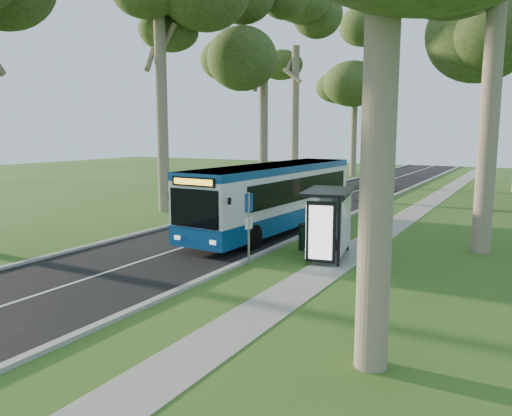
{
  "coord_description": "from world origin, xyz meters",
  "views": [
    {
      "loc": [
        9.19,
        -15.68,
        4.82
      ],
      "look_at": [
        -1.12,
        2.75,
        1.6
      ],
      "focal_mm": 35.0,
      "sensor_mm": 36.0,
      "label": 1
    }
  ],
  "objects_px": {
    "car_white": "(271,183)",
    "bus": "(274,197)",
    "bus_stop_sign": "(249,220)",
    "bus_shelter": "(327,212)",
    "litter_bin": "(305,237)",
    "car_silver": "(305,178)"
  },
  "relations": [
    {
      "from": "car_white",
      "to": "car_silver",
      "type": "distance_m",
      "value": 4.96
    },
    {
      "from": "bus_shelter",
      "to": "car_white",
      "type": "distance_m",
      "value": 21.71
    },
    {
      "from": "bus",
      "to": "litter_bin",
      "type": "xyz_separation_m",
      "value": [
        2.88,
        -2.75,
        -1.15
      ]
    },
    {
      "from": "litter_bin",
      "to": "car_silver",
      "type": "distance_m",
      "value": 23.92
    },
    {
      "from": "bus",
      "to": "litter_bin",
      "type": "bearing_deg",
      "value": -41.09
    },
    {
      "from": "bus_stop_sign",
      "to": "bus_shelter",
      "type": "relative_size",
      "value": 0.8
    },
    {
      "from": "litter_bin",
      "to": "car_silver",
      "type": "bearing_deg",
      "value": 113.74
    },
    {
      "from": "bus_shelter",
      "to": "car_white",
      "type": "bearing_deg",
      "value": 111.62
    },
    {
      "from": "bus",
      "to": "car_silver",
      "type": "bearing_deg",
      "value": 111.94
    },
    {
      "from": "bus",
      "to": "bus_shelter",
      "type": "xyz_separation_m",
      "value": [
        4.27,
        -3.92,
        0.17
      ]
    },
    {
      "from": "bus_shelter",
      "to": "car_white",
      "type": "xyz_separation_m",
      "value": [
        -11.82,
        18.18,
        -1.1
      ]
    },
    {
      "from": "bus_stop_sign",
      "to": "bus_shelter",
      "type": "bearing_deg",
      "value": 59.65
    },
    {
      "from": "bus",
      "to": "car_silver",
      "type": "distance_m",
      "value": 20.32
    },
    {
      "from": "bus_stop_sign",
      "to": "litter_bin",
      "type": "distance_m",
      "value": 3.53
    },
    {
      "from": "bus",
      "to": "bus_stop_sign",
      "type": "distance_m",
      "value": 6.34
    },
    {
      "from": "car_white",
      "to": "bus",
      "type": "bearing_deg",
      "value": -77.76
    },
    {
      "from": "bus_stop_sign",
      "to": "car_silver",
      "type": "height_order",
      "value": "bus_stop_sign"
    },
    {
      "from": "litter_bin",
      "to": "car_silver",
      "type": "height_order",
      "value": "car_silver"
    },
    {
      "from": "bus_shelter",
      "to": "car_silver",
      "type": "relative_size",
      "value": 0.67
    },
    {
      "from": "litter_bin",
      "to": "car_silver",
      "type": "xyz_separation_m",
      "value": [
        -9.63,
        21.9,
        0.27
      ]
    },
    {
      "from": "bus_stop_sign",
      "to": "car_white",
      "type": "relative_size",
      "value": 0.6
    },
    {
      "from": "car_silver",
      "to": "bus_shelter",
      "type": "bearing_deg",
      "value": -72.87
    }
  ]
}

